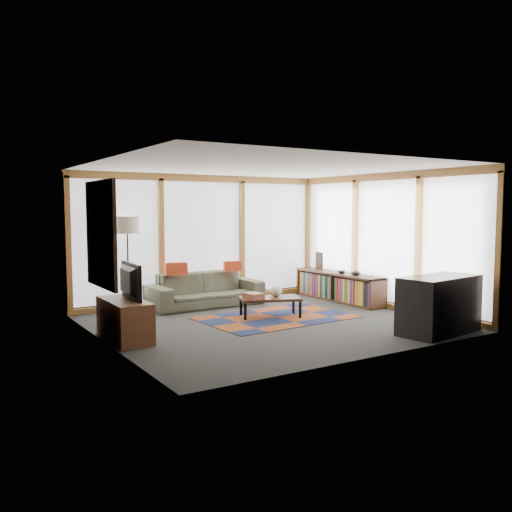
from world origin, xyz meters
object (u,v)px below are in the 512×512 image
television (125,281)px  bar_counter (439,305)px  sofa (205,290)px  floor_lamp (128,265)px  coffee_table (270,307)px  tv_console (125,320)px  bookshelf (338,287)px

television → bar_counter: 4.78m
sofa → floor_lamp: floor_lamp is taller
coffee_table → bar_counter: 2.87m
sofa → bar_counter: (2.02, -3.98, 0.11)m
sofa → floor_lamp: 1.60m
floor_lamp → sofa: bearing=-8.0°
tv_console → television: size_ratio=1.29×
television → bar_counter: bearing=-113.7°
television → sofa: bearing=-47.4°
bookshelf → tv_console: (-4.88, -0.94, 0.00)m
bookshelf → television: 4.96m
floor_lamp → tv_console: (-0.76, -2.06, -0.59)m
sofa → tv_console: sofa is taller
bookshelf → television: bearing=-169.6°
floor_lamp → bookshelf: floor_lamp is taller
sofa → bookshelf: sofa is taller
sofa → floor_lamp: (-1.49, 0.21, 0.56)m
television → bar_counter: television is taller
sofa → television: 2.90m
bookshelf → bar_counter: bearing=-101.3°
television → bar_counter: size_ratio=0.66×
television → floor_lamp: bearing=-16.4°
coffee_table → bookshelf: (2.15, 0.67, 0.12)m
television → coffee_table: bearing=-81.7°
coffee_table → tv_console: 2.75m
coffee_table → bar_counter: bar_counter is taller
floor_lamp → television: floor_lamp is taller
floor_lamp → coffee_table: (1.97, -1.78, -0.71)m
floor_lamp → bar_counter: size_ratio=1.27×
sofa → bar_counter: bar_counter is taller
sofa → coffee_table: sofa is taller
tv_console → bar_counter: size_ratio=0.85×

